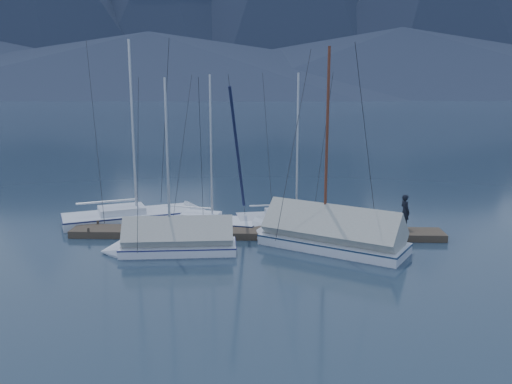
% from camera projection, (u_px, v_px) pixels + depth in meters
% --- Properties ---
extents(ground, '(1000.00, 1000.00, 0.00)m').
position_uv_depth(ground, '(254.00, 249.00, 24.36)').
color(ground, '#162433').
rests_on(ground, ground).
extents(mountain_range, '(877.00, 584.00, 150.50)m').
position_uv_depth(mountain_range, '(283.00, 5.00, 374.76)').
color(mountain_range, '#475675').
rests_on(mountain_range, ground).
extents(dock, '(18.00, 1.50, 0.54)m').
position_uv_depth(dock, '(256.00, 234.00, 26.30)').
color(dock, '#382D23').
rests_on(dock, ground).
extents(mooring_posts, '(15.12, 1.52, 0.35)m').
position_uv_depth(mooring_posts, '(246.00, 229.00, 26.27)').
color(mooring_posts, '#382D23').
rests_on(mooring_posts, ground).
extents(sailboat_open_left, '(8.10, 5.25, 10.42)m').
position_uv_depth(sailboat_open_left, '(147.00, 216.00, 29.43)').
color(sailboat_open_left, silver).
rests_on(sailboat_open_left, ground).
extents(sailboat_open_mid, '(6.66, 3.23, 8.49)m').
position_uv_depth(sailboat_open_mid, '(221.00, 224.00, 27.92)').
color(sailboat_open_mid, white).
rests_on(sailboat_open_mid, ground).
extents(sailboat_open_right, '(6.74, 3.20, 8.60)m').
position_uv_depth(sailboat_open_right, '(305.00, 219.00, 29.02)').
color(sailboat_open_right, silver).
rests_on(sailboat_open_right, ground).
extents(sailboat_covered_near, '(7.73, 5.65, 9.84)m').
position_uv_depth(sailboat_covered_near, '(321.00, 236.00, 24.56)').
color(sailboat_covered_near, white).
rests_on(sailboat_covered_near, ground).
extents(sailboat_covered_far, '(6.08, 2.60, 8.31)m').
position_uv_depth(sailboat_covered_far, '(168.00, 244.00, 23.77)').
color(sailboat_covered_far, white).
rests_on(sailboat_covered_far, ground).
extents(person, '(0.59, 0.72, 1.71)m').
position_uv_depth(person, '(405.00, 212.00, 26.24)').
color(person, black).
rests_on(person, dock).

